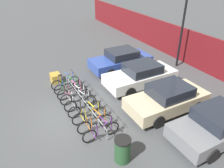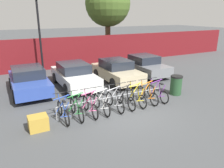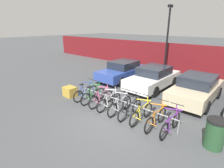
% 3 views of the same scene
% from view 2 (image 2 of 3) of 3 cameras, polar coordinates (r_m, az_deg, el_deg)
% --- Properties ---
extents(ground_plane, '(120.00, 120.00, 0.00)m').
position_cam_2_polar(ground_plane, '(9.75, 3.71, -7.34)').
color(ground_plane, '#424447').
extents(hoarding_wall, '(36.00, 0.16, 2.43)m').
position_cam_2_polar(hoarding_wall, '(17.88, -12.27, 8.00)').
color(hoarding_wall, maroon).
rests_on(hoarding_wall, ground).
extents(bike_rack, '(5.33, 0.04, 0.57)m').
position_cam_2_polar(bike_rack, '(9.97, 0.43, -3.58)').
color(bike_rack, gray).
rests_on(bike_rack, ground).
extents(bicycle_blue, '(0.68, 1.71, 1.05)m').
position_cam_2_polar(bicycle_blue, '(9.10, -12.66, -7.07)').
color(bicycle_blue, black).
rests_on(bicycle_blue, ground).
extents(bicycle_green, '(0.68, 1.71, 1.05)m').
position_cam_2_polar(bicycle_green, '(9.24, -9.23, -6.46)').
color(bicycle_green, black).
rests_on(bicycle_green, ground).
extents(bicycle_pink, '(0.68, 1.71, 1.05)m').
position_cam_2_polar(bicycle_pink, '(9.42, -5.75, -5.81)').
color(bicycle_pink, black).
rests_on(bicycle_pink, ground).
extents(bicycle_white, '(0.68, 1.71, 1.05)m').
position_cam_2_polar(bicycle_white, '(9.61, -2.79, -5.25)').
color(bicycle_white, black).
rests_on(bicycle_white, ground).
extents(bicycle_silver, '(0.68, 1.71, 1.05)m').
position_cam_2_polar(bicycle_silver, '(9.88, 0.72, -4.55)').
color(bicycle_silver, black).
rests_on(bicycle_silver, ground).
extents(bicycle_black, '(0.68, 1.71, 1.05)m').
position_cam_2_polar(bicycle_black, '(10.15, 3.54, -3.98)').
color(bicycle_black, black).
rests_on(bicycle_black, ground).
extents(bicycle_yellow, '(0.68, 1.71, 1.05)m').
position_cam_2_polar(bicycle_yellow, '(10.44, 6.32, -3.41)').
color(bicycle_yellow, black).
rests_on(bicycle_yellow, ground).
extents(bicycle_orange, '(0.68, 1.71, 1.05)m').
position_cam_2_polar(bicycle_orange, '(10.81, 9.25, -2.80)').
color(bicycle_orange, black).
rests_on(bicycle_orange, ground).
extents(bicycle_purple, '(0.68, 1.71, 1.05)m').
position_cam_2_polar(bicycle_purple, '(11.16, 11.73, -2.28)').
color(bicycle_purple, black).
rests_on(bicycle_purple, ground).
extents(car_blue, '(1.91, 4.18, 1.40)m').
position_cam_2_polar(car_blue, '(12.76, -20.91, 0.93)').
color(car_blue, '#2D479E').
rests_on(car_blue, ground).
extents(car_white, '(1.91, 4.29, 1.40)m').
position_cam_2_polar(car_white, '(13.14, -9.85, 2.33)').
color(car_white, silver).
rests_on(car_white, ground).
extents(car_beige, '(1.91, 4.12, 1.40)m').
position_cam_2_polar(car_beige, '(13.91, 1.16, 3.46)').
color(car_beige, '#C1B28E').
rests_on(car_beige, ground).
extents(car_grey, '(1.91, 3.97, 1.40)m').
position_cam_2_polar(car_grey, '(15.58, 8.43, 4.84)').
color(car_grey, slate).
rests_on(car_grey, ground).
extents(lamp_post, '(0.24, 0.44, 5.33)m').
position_cam_2_polar(lamp_post, '(16.28, -18.45, 12.96)').
color(lamp_post, black).
rests_on(lamp_post, ground).
extents(trash_bin, '(0.63, 0.63, 1.03)m').
position_cam_2_polar(trash_bin, '(12.15, 16.37, -0.26)').
color(trash_bin, '#234728').
rests_on(trash_bin, ground).
extents(cargo_crate, '(0.70, 0.56, 0.55)m').
position_cam_2_polar(cargo_crate, '(8.69, -18.71, -9.60)').
color(cargo_crate, '#B28C33').
rests_on(cargo_crate, ground).
extents(tree_behind_hoarding, '(4.10, 4.10, 7.09)m').
position_cam_2_polar(tree_behind_hoarding, '(21.04, -1.14, 20.17)').
color(tree_behind_hoarding, brown).
rests_on(tree_behind_hoarding, ground).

